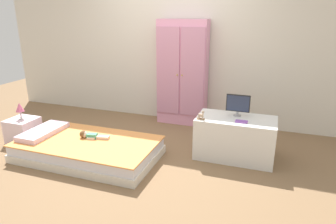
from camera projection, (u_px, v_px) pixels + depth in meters
The scene contains 12 objects.
ground_plane at pixel (134, 156), 4.00m from camera, with size 10.00×10.00×0.02m, color brown.
back_wall at pixel (173, 40), 4.98m from camera, with size 6.40×0.05×2.70m, color silver.
bed at pixel (88, 149), 3.89m from camera, with size 1.77×0.97×0.24m.
pillow at pixel (43, 131), 4.07m from camera, with size 0.32×0.70×0.07m, color silver.
doll at pixel (89, 135), 3.93m from camera, with size 0.39×0.16×0.10m.
nightstand at pixel (23, 130), 4.37m from camera, with size 0.38×0.38×0.34m, color silver.
table_lamp at pixel (20, 108), 4.26m from camera, with size 0.12×0.12×0.24m.
wardrobe at pixel (182, 73), 4.90m from camera, with size 0.80×0.30×1.69m.
tv_stand at pixel (235, 138), 3.86m from camera, with size 0.98×0.53×0.53m, color silver.
tv_monitor at pixel (238, 104), 3.81m from camera, with size 0.30×0.10×0.28m.
rocking_horse_toy at pixel (201, 115), 3.72m from camera, with size 0.09×0.04×0.11m.
book_purple at pixel (241, 122), 3.65m from camera, with size 0.14×0.09×0.01m, color #8E51B2.
Camera 1 is at (1.63, -3.26, 1.79)m, focal length 32.42 mm.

